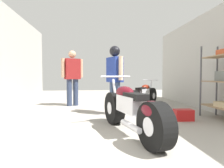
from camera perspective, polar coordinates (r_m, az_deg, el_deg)
ground_plane at (r=4.22m, az=0.75°, el=-10.46°), size 16.39×16.39×0.00m
garage_partition_right at (r=5.16m, az=31.55°, el=6.63°), size 0.08×7.51×2.70m
motorcycle_maroon_cruiser at (r=2.96m, az=6.05°, el=-8.15°), size 0.82×2.02×0.95m
motorcycle_black_naked at (r=5.83m, az=9.58°, el=-3.54°), size 1.33×1.48×0.83m
mechanic_in_blue at (r=5.94m, az=-12.35°, el=2.90°), size 0.69×0.43×1.76m
mechanic_with_helmet at (r=4.49m, az=0.87°, el=3.33°), size 0.40×0.64×1.69m
red_toolbox at (r=4.20m, az=21.54°, el=-9.02°), size 0.39×0.24×0.24m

